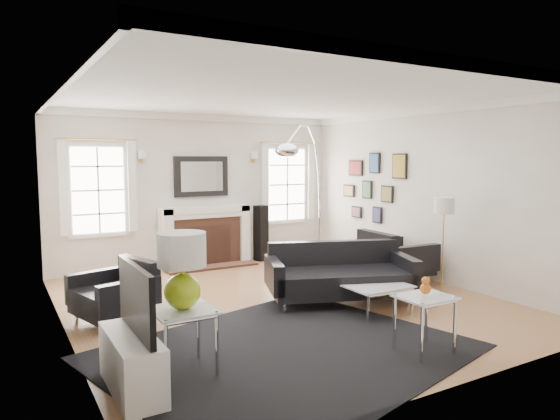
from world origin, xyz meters
TOP-DOWN VIEW (x-y plane):
  - floor at (0.00, 0.00)m, footprint 6.00×6.00m
  - back_wall at (0.00, 3.00)m, footprint 5.50×0.04m
  - front_wall at (0.00, -3.00)m, footprint 5.50×0.04m
  - left_wall at (-2.75, 0.00)m, footprint 0.04×6.00m
  - right_wall at (2.75, 0.00)m, footprint 0.04×6.00m
  - ceiling at (0.00, 0.00)m, footprint 5.50×6.00m
  - crown_molding at (0.00, 0.00)m, footprint 5.50×6.00m
  - fireplace at (0.00, 2.79)m, footprint 1.70×0.69m
  - mantel_mirror at (0.00, 2.95)m, footprint 1.05×0.07m
  - window_left at (-1.85, 2.95)m, footprint 1.24×0.15m
  - window_right at (1.85, 2.95)m, footprint 1.24×0.15m
  - gallery_wall at (2.72, 1.30)m, footprint 0.04×1.73m
  - tv_unit at (-2.44, -1.70)m, footprint 0.35×1.00m
  - area_rug at (-0.87, -1.60)m, footprint 4.04×3.63m
  - sofa at (0.73, -0.36)m, footprint 2.19×1.55m
  - armchair_left at (-2.14, 0.27)m, footprint 1.02×1.09m
  - armchair_right at (2.13, 0.07)m, footprint 0.98×1.08m
  - coffee_table at (0.82, -0.94)m, footprint 0.81×0.81m
  - side_table_left at (-1.94, -1.54)m, footprint 0.55×0.55m
  - nesting_table at (0.33, -2.32)m, footprint 0.54×0.45m
  - gourd_lamp at (-1.94, -1.54)m, footprint 0.44×0.44m
  - orange_vase at (0.33, -2.32)m, footprint 0.11×0.11m
  - arc_floor_lamp at (1.42, 1.60)m, footprint 1.88×1.74m
  - stick_floor_lamp at (2.20, -0.87)m, footprint 0.29×0.29m
  - speaker_tower at (1.09, 2.65)m, footprint 0.26×0.26m

SIDE VIEW (x-z plane):
  - floor at x=0.00m, z-range 0.00..0.00m
  - area_rug at x=-0.87m, z-range 0.00..0.01m
  - tv_unit at x=-2.44m, z-range -0.22..0.87m
  - coffee_table at x=0.82m, z-range 0.15..0.51m
  - armchair_left at x=-2.14m, z-range 0.04..0.64m
  - sofa at x=0.73m, z-range 0.03..0.68m
  - armchair_right at x=2.13m, z-range 0.04..0.73m
  - nesting_table at x=0.33m, z-range 0.18..0.77m
  - side_table_left at x=-1.94m, z-range 0.19..0.79m
  - speaker_tower at x=1.09m, z-range 0.00..1.08m
  - fireplace at x=0.00m, z-range -0.01..1.10m
  - orange_vase at x=0.33m, z-range 0.60..0.78m
  - gourd_lamp at x=-1.94m, z-range 0.66..1.36m
  - stick_floor_lamp at x=2.20m, z-range 0.52..1.95m
  - back_wall at x=0.00m, z-range 0.00..2.80m
  - front_wall at x=0.00m, z-range 0.00..2.80m
  - left_wall at x=-2.75m, z-range 0.00..2.80m
  - right_wall at x=2.75m, z-range 0.00..2.80m
  - arc_floor_lamp at x=1.42m, z-range 0.11..2.77m
  - window_left at x=-1.85m, z-range 0.65..2.27m
  - window_right at x=1.85m, z-range 0.65..2.27m
  - gallery_wall at x=2.72m, z-range 0.89..2.18m
  - mantel_mirror at x=0.00m, z-range 1.27..2.02m
  - crown_molding at x=0.00m, z-range 2.68..2.80m
  - ceiling at x=0.00m, z-range 2.79..2.81m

